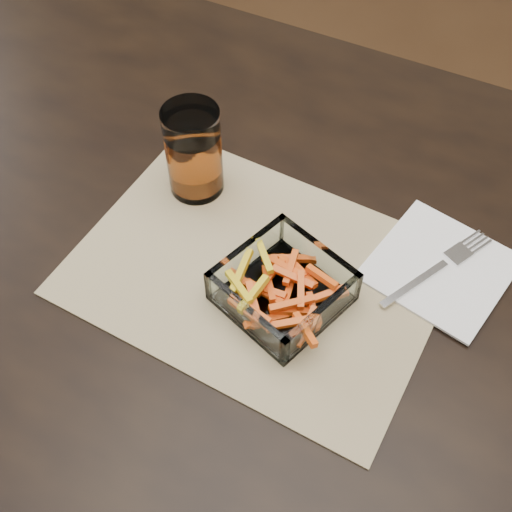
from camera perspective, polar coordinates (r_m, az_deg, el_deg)
The scene contains 6 objects.
dining_table at distance 0.91m, azimuth 4.01°, elevation -3.08°, with size 1.60×0.90×0.75m.
placemat at distance 0.82m, azimuth 0.07°, elevation -1.32°, with size 0.45×0.33×0.00m, color tan.
glass_bowl at distance 0.77m, azimuth 2.39°, elevation -2.93°, with size 0.17×0.17×0.05m.
tumbler at distance 0.87m, azimuth -5.54°, elevation 9.02°, with size 0.08×0.08×0.13m.
napkin at distance 0.85m, azimuth 16.07°, elevation -0.97°, with size 0.16×0.16×0.00m, color white.
fork at distance 0.84m, azimuth 16.00°, elevation -0.91°, with size 0.10×0.17×0.00m.
Camera 1 is at (0.17, -0.47, 1.42)m, focal length 45.00 mm.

